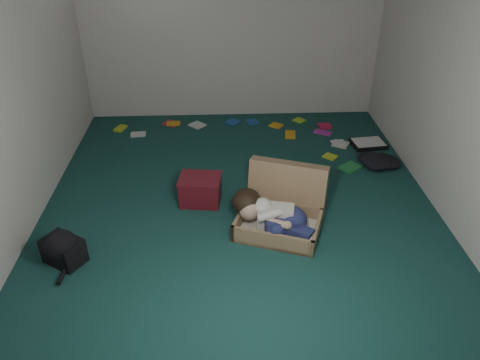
{
  "coord_description": "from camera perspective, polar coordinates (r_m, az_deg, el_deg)",
  "views": [
    {
      "loc": [
        -0.18,
        -4.05,
        2.76
      ],
      "look_at": [
        0.0,
        -0.15,
        0.35
      ],
      "focal_mm": 35.0,
      "sensor_mm": 36.0,
      "label": 1
    }
  ],
  "objects": [
    {
      "name": "wall_back",
      "position": [
        6.47,
        -1.03,
        18.63
      ],
      "size": [
        4.5,
        0.0,
        4.5
      ],
      "primitive_type": "plane",
      "rotation": [
        1.57,
        0.0,
        0.0
      ],
      "color": "silver",
      "rests_on": "ground"
    },
    {
      "name": "person",
      "position": [
        4.35,
        3.94,
        -4.32
      ],
      "size": [
        0.76,
        0.59,
        0.35
      ],
      "rotation": [
        0.0,
        0.0,
        -0.35
      ],
      "color": "silver",
      "rests_on": "suitcase"
    },
    {
      "name": "wall_right",
      "position": [
        4.83,
        24.85,
        11.17
      ],
      "size": [
        0.0,
        4.5,
        4.5
      ],
      "primitive_type": "plane",
      "rotation": [
        1.57,
        0.0,
        -1.57
      ],
      "color": "silver",
      "rests_on": "ground"
    },
    {
      "name": "maroon_bin",
      "position": [
        4.83,
        -4.85,
        -1.19
      ],
      "size": [
        0.46,
        0.38,
        0.29
      ],
      "rotation": [
        0.0,
        0.0,
        -0.12
      ],
      "color": "#58111B",
      "rests_on": "floor"
    },
    {
      "name": "backpack",
      "position": [
        4.36,
        -20.73,
        -7.96
      ],
      "size": [
        0.54,
        0.51,
        0.25
      ],
      "primitive_type": null,
      "rotation": [
        0.0,
        0.0,
        -0.58
      ],
      "color": "black",
      "rests_on": "floor"
    },
    {
      "name": "book_scatter",
      "position": [
        6.31,
        2.29,
        5.81
      ],
      "size": [
        3.07,
        1.56,
        0.02
      ],
      "color": "#B4CE24",
      "rests_on": "floor"
    },
    {
      "name": "wall_front",
      "position": [
        2.33,
        2.4,
        -7.24
      ],
      "size": [
        4.5,
        0.0,
        4.5
      ],
      "primitive_type": "plane",
      "rotation": [
        -1.57,
        0.0,
        0.0
      ],
      "color": "silver",
      "rests_on": "ground"
    },
    {
      "name": "paper_tray",
      "position": [
        6.2,
        15.37,
        4.3
      ],
      "size": [
        0.45,
        0.36,
        0.06
      ],
      "rotation": [
        0.0,
        0.0,
        0.12
      ],
      "color": "black",
      "rests_on": "floor"
    },
    {
      "name": "wall_left",
      "position": [
        4.68,
        -25.82,
        10.33
      ],
      "size": [
        0.0,
        4.5,
        4.5
      ],
      "primitive_type": "plane",
      "rotation": [
        1.57,
        0.0,
        1.57
      ],
      "color": "silver",
      "rests_on": "ground"
    },
    {
      "name": "clothing_pile",
      "position": [
        5.76,
        16.78,
        2.36
      ],
      "size": [
        0.53,
        0.48,
        0.14
      ],
      "primitive_type": null,
      "rotation": [
        0.0,
        0.0,
        -0.29
      ],
      "color": "black",
      "rests_on": "floor"
    },
    {
      "name": "floor",
      "position": [
        4.91,
        -0.08,
        -2.56
      ],
      "size": [
        4.5,
        4.5,
        0.0
      ],
      "primitive_type": "plane",
      "color": "#163F3B",
      "rests_on": "ground"
    },
    {
      "name": "suitcase",
      "position": [
        4.52,
        5.15,
        -3.51
      ],
      "size": [
        0.97,
        0.96,
        0.56
      ],
      "rotation": [
        0.0,
        0.0,
        -0.35
      ],
      "color": "#927550",
      "rests_on": "floor"
    }
  ]
}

